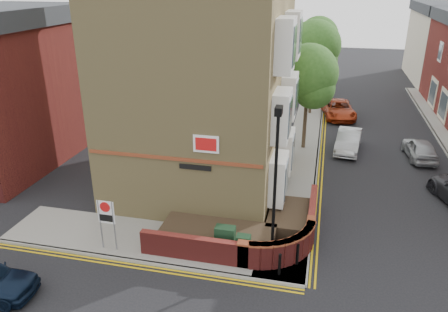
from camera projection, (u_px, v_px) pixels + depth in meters
ground at (225, 276)px, 16.56m from camera, size 120.00×120.00×0.00m
pavement_corner at (153, 241)px, 18.63m from camera, size 13.00×3.00×0.12m
pavement_main at (305, 138)px, 30.50m from camera, size 2.00×32.00×0.12m
kerb_side at (139, 262)px, 17.28m from camera, size 13.00×0.15×0.12m
kerb_main_near at (319, 139)px, 30.29m from camera, size 0.15×32.00×0.12m
yellow_lines_side at (137, 266)px, 17.08m from camera, size 13.00×0.28×0.01m
yellow_lines_main at (323, 140)px, 30.25m from camera, size 0.28×32.00×0.01m
corner_building at (206, 68)px, 21.98m from camera, size 8.95×10.40×13.60m
garden_wall at (238, 240)px, 18.81m from camera, size 6.80×6.00×1.20m
lamppost at (275, 187)px, 16.02m from camera, size 0.25×0.50×6.30m
utility_cabinet_large at (225, 240)px, 17.52m from camera, size 0.80×0.45×1.20m
utility_cabinet_small at (243, 248)px, 17.10m from camera, size 0.55×0.40×1.10m
bollard_near at (280, 264)px, 16.28m from camera, size 0.11×0.11×0.90m
bollard_far at (297, 254)px, 16.87m from camera, size 0.11×0.11×0.90m
zone_sign at (106, 216)px, 17.44m from camera, size 0.72×0.07×2.20m
far_terrace_cream at (440, 42)px, 46.10m from camera, size 5.40×12.40×8.00m
side_building at (4, 88)px, 25.20m from camera, size 6.40×10.40×9.00m
tree_near at (308, 78)px, 26.97m from camera, size 3.64×3.65×6.70m
tree_mid at (314, 50)px, 33.97m from camera, size 4.03×4.03×7.42m
tree_far at (318, 40)px, 41.27m from camera, size 3.81×3.81×7.00m
traffic_light_assembly at (318, 73)px, 37.47m from camera, size 0.20×0.16×4.20m
silver_car_near at (348, 141)px, 28.18m from camera, size 1.89×4.24×1.35m
red_car_main at (339, 109)px, 34.85m from camera, size 2.94×5.13×1.35m
silver_car_far at (420, 149)px, 26.97m from camera, size 1.84×3.87×1.28m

